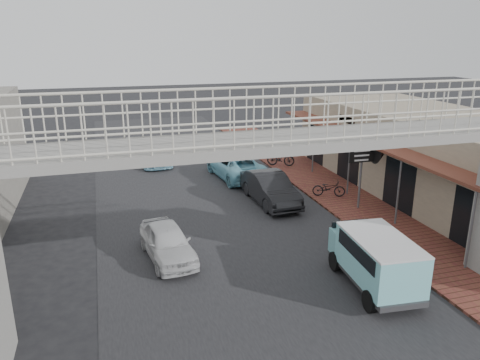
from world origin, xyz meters
TOP-DOWN VIEW (x-y plane):
  - ground at (0.00, 0.00)m, footprint 120.00×120.00m
  - road_strip at (0.00, 0.00)m, footprint 10.00×60.00m
  - sidewalk at (6.50, 3.00)m, footprint 3.00×40.00m
  - shophouse_row at (10.97, 4.00)m, footprint 7.20×18.00m
  - footbridge at (0.00, -4.00)m, footprint 16.40×2.40m
  - white_hatchback at (-2.56, 0.81)m, footprint 1.87×3.76m
  - dark_sedan at (2.89, 5.14)m, footprint 1.72×4.40m
  - angkot_curb at (2.50, 9.54)m, footprint 2.68×4.96m
  - angkot_far at (-1.53, 13.93)m, footprint 2.03×4.46m
  - angkot_van at (3.31, -3.11)m, footprint 1.94×3.75m
  - motorcycle_near at (5.84, 4.92)m, footprint 1.65×1.13m
  - motorcycle_far at (5.65, 10.75)m, footprint 1.66×1.18m
  - arrow_sign at (7.20, 3.08)m, footprint 1.84×1.16m

SIDE VIEW (x-z plane):
  - ground at x=0.00m, z-range 0.00..0.00m
  - road_strip at x=0.00m, z-range 0.00..0.01m
  - sidewalk at x=6.50m, z-range 0.00..0.10m
  - motorcycle_near at x=5.84m, z-range 0.10..0.92m
  - motorcycle_far at x=5.65m, z-range 0.10..1.09m
  - white_hatchback at x=-2.56m, z-range 0.00..1.23m
  - angkot_far at x=-1.53m, z-range 0.00..1.27m
  - angkot_curb at x=2.50m, z-range 0.00..1.32m
  - dark_sedan at x=2.89m, z-range 0.00..1.43m
  - angkot_van at x=3.31m, z-range 0.24..2.02m
  - shophouse_row at x=10.97m, z-range 0.01..4.01m
  - arrow_sign at x=7.20m, z-range 1.08..4.26m
  - footbridge at x=0.00m, z-range 0.01..6.35m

